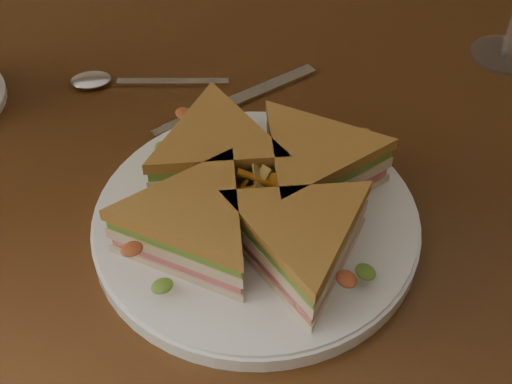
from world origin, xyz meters
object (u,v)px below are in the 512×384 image
at_px(knife, 231,103).
at_px(spoon, 111,81).
at_px(sandwich_wedges, 256,196).
at_px(plate, 256,223).
at_px(table, 257,214).

bearing_deg(knife, spoon, 130.57).
bearing_deg(spoon, sandwich_wedges, -52.95).
bearing_deg(sandwich_wedges, knife, 88.45).
distance_m(plate, knife, 0.19).
xyz_separation_m(table, sandwich_wedges, (-0.02, -0.11, 0.14)).
bearing_deg(knife, plate, -115.70).
bearing_deg(spoon, table, -33.96).
bearing_deg(plate, sandwich_wedges, 104.04).
bearing_deg(knife, table, -103.24).
relative_size(plate, spoon, 1.67).
bearing_deg(sandwich_wedges, plate, -75.96).
relative_size(table, knife, 5.96).
xyz_separation_m(plate, spoon, (-0.13, 0.25, -0.00)).
bearing_deg(knife, sandwich_wedges, -115.70).
relative_size(plate, knife, 1.51).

